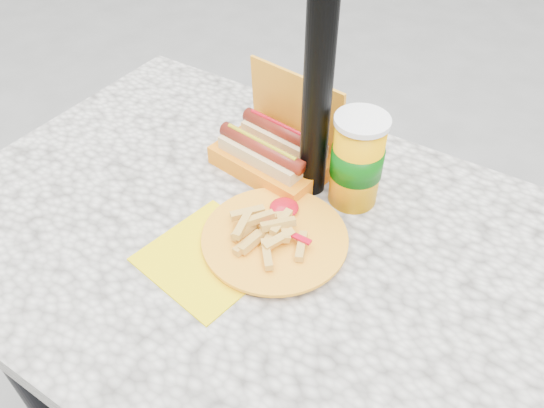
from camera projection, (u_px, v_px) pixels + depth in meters
The scene contains 5 objects.
picnic_table at pixel (266, 278), 0.99m from camera, with size 1.20×0.80×0.75m.
umbrella_pole at pixel (323, 8), 0.78m from camera, with size 0.05×0.05×2.20m, color black.
hotdog_box at pixel (275, 150), 1.03m from camera, with size 0.24×0.17×0.18m.
fries_plate at pixel (269, 238), 0.90m from camera, with size 0.31×0.32×0.05m.
soda_cup at pixel (357, 161), 0.93m from camera, with size 0.10×0.10×0.18m.
Camera 1 is at (0.35, -0.52, 1.42)m, focal length 35.00 mm.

